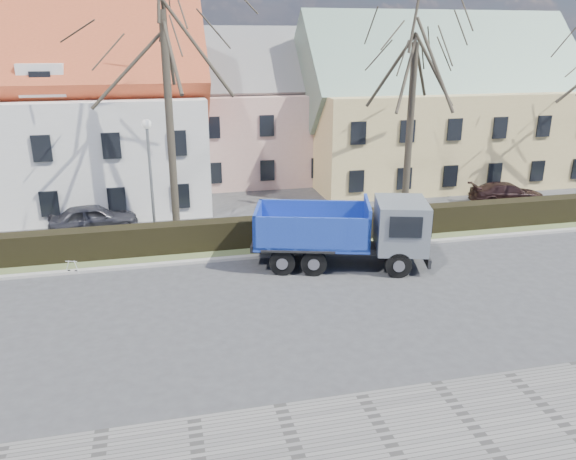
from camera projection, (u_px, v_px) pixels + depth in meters
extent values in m
plane|color=#39393B|center=(244.00, 306.00, 20.20)|extent=(120.00, 120.00, 0.00)
cube|color=#A09C96|center=(228.00, 259.00, 24.43)|extent=(80.00, 0.30, 0.12)
cube|color=#516036|center=(223.00, 246.00, 25.91)|extent=(80.00, 3.00, 0.10)
cube|color=black|center=(223.00, 236.00, 25.53)|extent=(60.00, 0.90, 1.30)
imported|color=#2D2D34|center=(93.00, 218.00, 27.73)|extent=(4.47, 2.38, 1.45)
imported|color=black|center=(507.00, 193.00, 32.64)|extent=(4.54, 2.43, 1.25)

